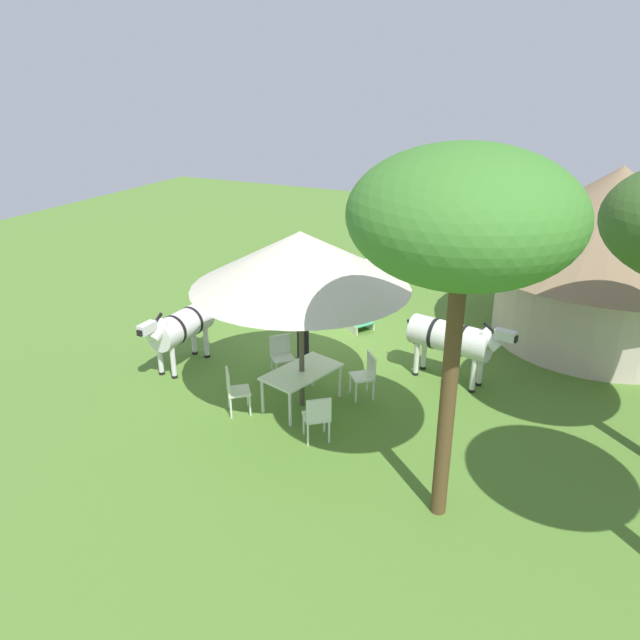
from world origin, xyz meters
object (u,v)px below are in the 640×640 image
at_px(zebra_by_umbrella, 388,267).
at_px(patio_chair_east_end, 366,373).
at_px(patio_chair_west_end, 282,353).
at_px(zebra_nearest_camera, 180,327).
at_px(patio_dining_table, 302,374).
at_px(acacia_tree_behind_hut, 464,218).
at_px(patio_chair_near_lawn, 234,388).
at_px(patio_chair_near_hut, 317,415).
at_px(thatched_hut, 610,246).
at_px(standing_watcher, 307,269).
at_px(shade_umbrella, 300,260).
at_px(zebra_toward_hut, 453,339).
at_px(striped_lounge_chair, 357,319).
at_px(guest_beside_umbrella, 303,318).

bearing_deg(zebra_by_umbrella, patio_chair_east_end, -42.60).
distance_m(patio_chair_west_end, zebra_nearest_camera, 2.28).
xyz_separation_m(patio_dining_table, acacia_tree_behind_hut, (1.90, 3.24, 3.76)).
height_order(patio_chair_near_lawn, patio_chair_near_hut, same).
bearing_deg(patio_chair_east_end, thatched_hut, -78.32).
height_order(thatched_hut, zebra_by_umbrella, thatched_hut).
relative_size(standing_watcher, zebra_nearest_camera, 0.77).
xyz_separation_m(shade_umbrella, patio_chair_east_end, (-0.85, 1.00, -2.43)).
xyz_separation_m(patio_chair_east_end, zebra_toward_hut, (-1.36, 1.35, 0.44)).
bearing_deg(shade_umbrella, patio_dining_table, -165.96).
xyz_separation_m(shade_umbrella, patio_chair_west_end, (-0.90, -0.94, -2.43)).
distance_m(thatched_hut, acacia_tree_behind_hut, 8.28).
height_order(patio_chair_west_end, zebra_toward_hut, zebra_toward_hut).
relative_size(patio_dining_table, zebra_toward_hut, 0.73).
bearing_deg(striped_lounge_chair, patio_chair_west_end, 22.31).
bearing_deg(standing_watcher, patio_dining_table, 87.81).
relative_size(patio_dining_table, acacia_tree_behind_hut, 0.32).
height_order(patio_chair_east_end, striped_lounge_chair, patio_chair_east_end).
xyz_separation_m(patio_chair_west_end, zebra_toward_hut, (-1.31, 3.29, 0.44)).
relative_size(patio_chair_west_end, standing_watcher, 0.54).
height_order(thatched_hut, zebra_nearest_camera, thatched_hut).
distance_m(patio_chair_near_hut, zebra_toward_hut, 3.60).
bearing_deg(zebra_toward_hut, patio_chair_east_end, -34.39).
bearing_deg(zebra_by_umbrella, zebra_nearest_camera, -81.87).
distance_m(patio_chair_near_hut, patio_chair_east_end, 1.87).
distance_m(patio_chair_near_lawn, patio_chair_east_end, 2.61).
distance_m(patio_chair_east_end, standing_watcher, 5.41).
height_order(thatched_hut, acacia_tree_behind_hut, acacia_tree_behind_hut).
relative_size(patio_dining_table, patio_chair_west_end, 1.91).
relative_size(shade_umbrella, patio_chair_near_lawn, 4.44).
relative_size(patio_chair_near_hut, patio_chair_east_end, 1.00).
height_order(patio_chair_near_hut, zebra_by_umbrella, zebra_by_umbrella).
bearing_deg(zebra_nearest_camera, patio_chair_east_end, -170.97).
distance_m(thatched_hut, patio_chair_east_end, 6.68).
bearing_deg(patio_dining_table, zebra_by_umbrella, -175.38).
relative_size(patio_chair_near_hut, striped_lounge_chair, 0.93).
height_order(patio_dining_table, zebra_toward_hut, zebra_toward_hut).
xyz_separation_m(striped_lounge_chair, acacia_tree_behind_hut, (5.84, 3.69, 4.17)).
bearing_deg(standing_watcher, patio_chair_near_hut, 90.33).
bearing_deg(guest_beside_umbrella, patio_chair_near_hut, -74.09).
distance_m(zebra_toward_hut, acacia_tree_behind_hut, 5.44).
distance_m(patio_chair_east_end, acacia_tree_behind_hut, 5.27).
xyz_separation_m(shade_umbrella, striped_lounge_chair, (-3.94, -0.46, -2.70)).
xyz_separation_m(patio_chair_west_end, acacia_tree_behind_hut, (2.80, 4.18, 3.90)).
height_order(zebra_by_umbrella, acacia_tree_behind_hut, acacia_tree_behind_hut).
distance_m(patio_chair_west_end, guest_beside_umbrella, 1.02).
distance_m(shade_umbrella, acacia_tree_behind_hut, 4.03).
xyz_separation_m(patio_chair_near_hut, zebra_toward_hut, (-3.23, 1.53, 0.44)).
height_order(shade_umbrella, patio_chair_east_end, shade_umbrella).
relative_size(shade_umbrella, patio_chair_near_hut, 4.44).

